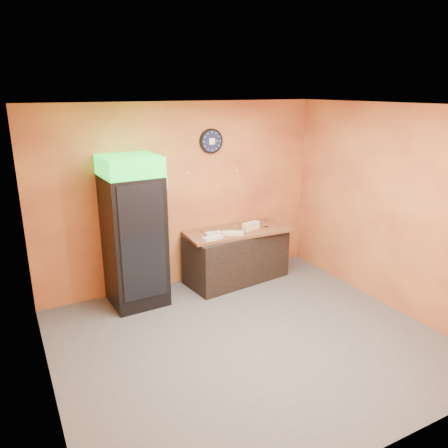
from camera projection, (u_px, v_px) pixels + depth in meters
floor at (248, 340)px, 5.39m from camera, size 4.50×4.50×0.00m
back_wall at (183, 196)px, 6.66m from camera, size 4.50×0.02×2.80m
left_wall at (38, 269)px, 3.97m from camera, size 0.02×4.00×2.80m
right_wall at (391, 209)px, 5.97m from camera, size 0.02×4.00×2.80m
ceiling at (252, 106)px, 4.55m from camera, size 4.50×4.00×0.02m
beverage_cooler at (135, 235)px, 6.04m from camera, size 0.78×0.79×2.13m
prep_counter at (236, 256)px, 6.99m from camera, size 1.68×0.90×0.81m
wall_clock at (211, 141)px, 6.61m from camera, size 0.38×0.06×0.38m
wall_phone at (163, 183)px, 6.40m from camera, size 0.12×0.10×0.22m
butcher_paper at (237, 231)px, 6.86m from camera, size 1.66×0.78×0.04m
sub_roll_stack at (251, 226)px, 6.85m from camera, size 0.30×0.16×0.12m
wrapped_sandwich_left at (213, 238)px, 6.42m from camera, size 0.31×0.16×0.04m
wrapped_sandwich_mid at (233, 233)px, 6.63m from camera, size 0.33×0.26×0.04m
wrapped_sandwich_right at (214, 233)px, 6.64m from camera, size 0.26×0.12×0.04m
kitchen_tool at (235, 228)px, 6.83m from camera, size 0.07×0.07×0.07m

